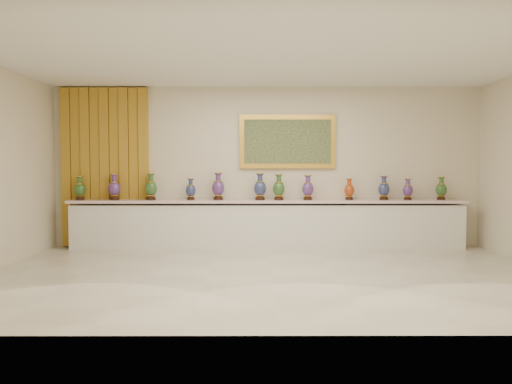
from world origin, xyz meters
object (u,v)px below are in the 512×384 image
vase_0 (80,189)px  vase_2 (151,188)px  counter (267,225)px  vase_1 (114,188)px

vase_0 → vase_2: bearing=-0.8°
counter → vase_0: (-3.45, -0.01, 0.66)m
counter → vase_0: 3.51m
counter → vase_0: bearing=-179.8°
counter → vase_0: size_ratio=16.55×
vase_0 → vase_2: 1.31m
counter → vase_1: size_ratio=15.05×
counter → vase_2: bearing=-179.2°
counter → vase_0: vase_0 is taller
counter → vase_1: (-2.81, -0.03, 0.68)m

